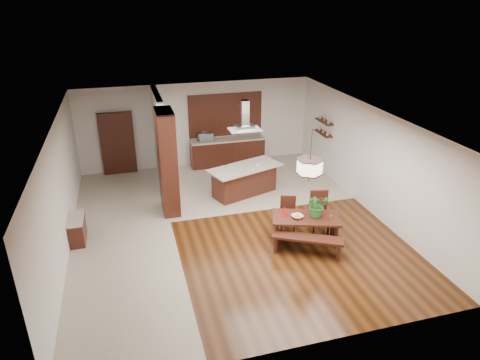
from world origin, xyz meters
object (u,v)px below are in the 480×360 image
object	(u,v)px
island_cup	(258,165)
microwave	(205,137)
pendant_lantern	(310,156)
kitchen_island	(244,180)
hallway_console	(77,230)
dining_chair_left	(288,215)
fruit_bowl	(297,216)
foliage_plant	(317,205)
dining_table	(306,223)
dining_bench	(307,245)
dining_chair_right	(320,213)
range_hood	(245,115)

from	to	relation	value
island_cup	microwave	bearing A→B (deg)	111.79
pendant_lantern	kitchen_island	distance (m)	3.54
hallway_console	kitchen_island	world-z (taller)	kitchen_island
dining_chair_left	pendant_lantern	distance (m)	1.90
fruit_bowl	microwave	bearing A→B (deg)	101.93
foliage_plant	fruit_bowl	world-z (taller)	foliage_plant
hallway_console	pendant_lantern	world-z (taller)	pendant_lantern
kitchen_island	hallway_console	bearing A→B (deg)	178.09
dining_table	fruit_bowl	xyz separation A→B (m)	(-0.23, 0.02, 0.21)
foliage_plant	hallway_console	bearing A→B (deg)	164.85
foliage_plant	fruit_bowl	size ratio (longest dim) A/B	2.20
microwave	dining_bench	bearing A→B (deg)	-85.51
dining_table	dining_chair_right	bearing A→B (deg)	32.26
dining_chair_right	fruit_bowl	xyz separation A→B (m)	(-0.77, -0.32, 0.18)
island_cup	kitchen_island	bearing A→B (deg)	161.64
island_cup	dining_table	bearing A→B (deg)	-83.43
fruit_bowl	pendant_lantern	bearing A→B (deg)	-4.80
range_hood	dining_chair_right	bearing A→B (deg)	-64.80
range_hood	dining_table	bearing A→B (deg)	-76.78
microwave	kitchen_island	bearing A→B (deg)	-81.54
dining_chair_left	dining_chair_right	distance (m)	0.82
fruit_bowl	kitchen_island	size ratio (longest dim) A/B	0.11
fruit_bowl	foliage_plant	bearing A→B (deg)	-5.55
kitchen_island	dining_chair_right	bearing A→B (deg)	-84.05
hallway_console	microwave	distance (m)	5.72
hallway_console	dining_chair_left	xyz separation A→B (m)	(5.19, -0.91, 0.14)
kitchen_island	microwave	bearing A→B (deg)	85.88
dining_chair_right	range_hood	world-z (taller)	range_hood
dining_chair_right	kitchen_island	size ratio (longest dim) A/B	0.45
dining_table	microwave	distance (m)	5.69
dining_chair_right	microwave	size ratio (longest dim) A/B	2.17
hallway_console	dining_bench	world-z (taller)	hallway_console
dining_chair_left	microwave	size ratio (longest dim) A/B	1.85
dining_chair_left	dining_chair_right	size ratio (longest dim) A/B	0.85
dining_table	island_cup	distance (m)	2.91
microwave	dining_chair_right	bearing A→B (deg)	-76.21
dining_bench	pendant_lantern	size ratio (longest dim) A/B	1.27
range_hood	kitchen_island	bearing A→B (deg)	-90.00
foliage_plant	kitchen_island	distance (m)	3.20
range_hood	microwave	bearing A→B (deg)	105.18
dining_chair_right	foliage_plant	size ratio (longest dim) A/B	1.79
kitchen_island	island_cup	world-z (taller)	island_cup
range_hood	island_cup	world-z (taller)	range_hood
fruit_bowl	range_hood	distance (m)	3.48
foliage_plant	range_hood	bearing A→B (deg)	107.67
dining_bench	range_hood	bearing A→B (deg)	98.29
kitchen_island	range_hood	size ratio (longest dim) A/B	2.64
kitchen_island	dining_chair_left	bearing A→B (deg)	-98.04
dining_table	microwave	world-z (taller)	microwave
foliage_plant	island_cup	bearing A→B (deg)	101.51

